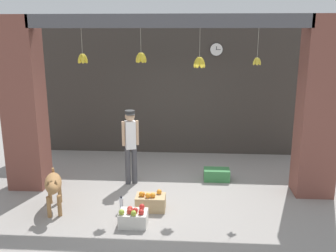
{
  "coord_description": "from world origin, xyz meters",
  "views": [
    {
      "loc": [
        0.46,
        -6.65,
        3.07
      ],
      "look_at": [
        0.0,
        0.39,
        1.28
      ],
      "focal_mm": 40.0,
      "sensor_mm": 36.0,
      "label": 1
    }
  ],
  "objects_px": {
    "dog": "(53,185)",
    "wall_clock": "(216,49)",
    "shopkeeper": "(131,142)",
    "fruit_crate_apples": "(133,217)",
    "produce_box_green": "(217,175)",
    "water_bottle": "(121,205)",
    "fruit_crate_oranges": "(151,202)"
  },
  "relations": [
    {
      "from": "dog",
      "to": "wall_clock",
      "type": "relative_size",
      "value": 3.21
    },
    {
      "from": "dog",
      "to": "shopkeeper",
      "type": "distance_m",
      "value": 1.78
    },
    {
      "from": "fruit_crate_apples",
      "to": "produce_box_green",
      "type": "relative_size",
      "value": 0.84
    },
    {
      "from": "fruit_crate_apples",
      "to": "water_bottle",
      "type": "distance_m",
      "value": 0.52
    },
    {
      "from": "dog",
      "to": "shopkeeper",
      "type": "bearing_deg",
      "value": 119.28
    },
    {
      "from": "wall_clock",
      "to": "fruit_crate_apples",
      "type": "bearing_deg",
      "value": -111.42
    },
    {
      "from": "shopkeeper",
      "to": "fruit_crate_oranges",
      "type": "relative_size",
      "value": 2.98
    },
    {
      "from": "dog",
      "to": "wall_clock",
      "type": "bearing_deg",
      "value": 119.7
    },
    {
      "from": "water_bottle",
      "to": "shopkeeper",
      "type": "bearing_deg",
      "value": 91.33
    },
    {
      "from": "fruit_crate_apples",
      "to": "water_bottle",
      "type": "bearing_deg",
      "value": 122.24
    },
    {
      "from": "produce_box_green",
      "to": "wall_clock",
      "type": "height_order",
      "value": "wall_clock"
    },
    {
      "from": "dog",
      "to": "fruit_crate_apples",
      "type": "relative_size",
      "value": 2.23
    },
    {
      "from": "dog",
      "to": "water_bottle",
      "type": "relative_size",
      "value": 3.44
    },
    {
      "from": "fruit_crate_oranges",
      "to": "fruit_crate_apples",
      "type": "bearing_deg",
      "value": -111.04
    },
    {
      "from": "dog",
      "to": "fruit_crate_oranges",
      "type": "xyz_separation_m",
      "value": [
        1.68,
        0.15,
        -0.34
      ]
    },
    {
      "from": "shopkeeper",
      "to": "produce_box_green",
      "type": "relative_size",
      "value": 2.86
    },
    {
      "from": "dog",
      "to": "wall_clock",
      "type": "xyz_separation_m",
      "value": [
        2.95,
        3.37,
        2.16
      ]
    },
    {
      "from": "dog",
      "to": "fruit_crate_oranges",
      "type": "height_order",
      "value": "dog"
    },
    {
      "from": "dog",
      "to": "shopkeeper",
      "type": "relative_size",
      "value": 0.65
    },
    {
      "from": "wall_clock",
      "to": "dog",
      "type": "bearing_deg",
      "value": -131.13
    },
    {
      "from": "fruit_crate_oranges",
      "to": "fruit_crate_apples",
      "type": "height_order",
      "value": "fruit_crate_oranges"
    },
    {
      "from": "fruit_crate_oranges",
      "to": "water_bottle",
      "type": "relative_size",
      "value": 1.77
    },
    {
      "from": "fruit_crate_oranges",
      "to": "produce_box_green",
      "type": "relative_size",
      "value": 0.96
    },
    {
      "from": "produce_box_green",
      "to": "water_bottle",
      "type": "bearing_deg",
      "value": -138.03
    },
    {
      "from": "fruit_crate_apples",
      "to": "produce_box_green",
      "type": "distance_m",
      "value": 2.49
    },
    {
      "from": "fruit_crate_apples",
      "to": "produce_box_green",
      "type": "bearing_deg",
      "value": 53.91
    },
    {
      "from": "fruit_crate_apples",
      "to": "wall_clock",
      "type": "height_order",
      "value": "wall_clock"
    },
    {
      "from": "dog",
      "to": "produce_box_green",
      "type": "bearing_deg",
      "value": 99.42
    },
    {
      "from": "produce_box_green",
      "to": "fruit_crate_apples",
      "type": "bearing_deg",
      "value": -126.09
    },
    {
      "from": "fruit_crate_apples",
      "to": "wall_clock",
      "type": "xyz_separation_m",
      "value": [
        1.49,
        3.79,
        2.51
      ]
    },
    {
      "from": "dog",
      "to": "produce_box_green",
      "type": "relative_size",
      "value": 1.87
    },
    {
      "from": "dog",
      "to": "fruit_crate_oranges",
      "type": "distance_m",
      "value": 1.72
    }
  ]
}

